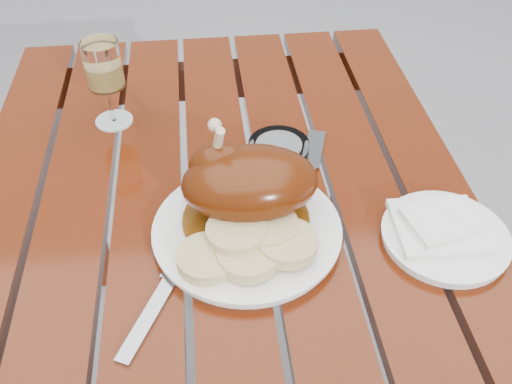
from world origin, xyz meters
TOP-DOWN VIEW (x-y plane):
  - table at (0.00, 0.00)m, footprint 0.80×1.20m
  - dinner_plate at (0.03, -0.02)m, footprint 0.36×0.36m
  - roast_duck at (0.03, 0.02)m, footprint 0.20×0.19m
  - bread_dumplings at (0.03, -0.07)m, footprint 0.20×0.13m
  - wine_glass at (-0.18, 0.29)m, footprint 0.08×0.08m
  - side_plate at (0.32, -0.06)m, footprint 0.24×0.24m
  - napkin at (0.31, -0.05)m, footprint 0.13×0.12m
  - ashtray at (0.10, 0.16)m, footprint 0.13×0.13m
  - fork at (-0.10, -0.14)m, footprint 0.09×0.16m
  - knife at (0.13, 0.07)m, footprint 0.09×0.23m

SIDE VIEW (x-z plane):
  - table at x=0.00m, z-range 0.00..0.75m
  - fork at x=-0.10m, z-range 0.75..0.76m
  - knife at x=0.13m, z-range 0.75..0.76m
  - side_plate at x=0.32m, z-range 0.75..0.76m
  - dinner_plate at x=0.03m, z-range 0.75..0.77m
  - ashtray at x=0.10m, z-range 0.75..0.78m
  - napkin at x=0.31m, z-range 0.76..0.78m
  - bread_dumplings at x=0.03m, z-range 0.77..0.80m
  - roast_duck at x=0.03m, z-range 0.75..0.89m
  - wine_glass at x=-0.18m, z-range 0.75..0.91m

